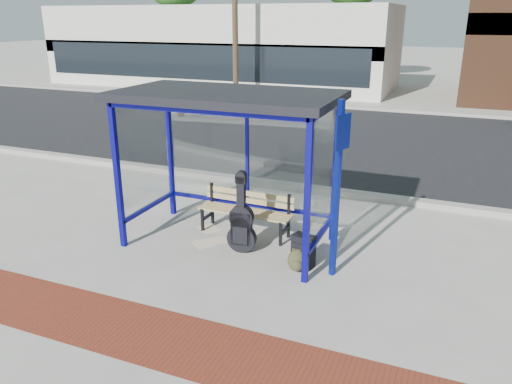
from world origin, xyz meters
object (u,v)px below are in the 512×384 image
at_px(suitcase, 303,251).
at_px(backpack, 297,261).
at_px(bench, 246,209).
at_px(guitar_bag, 242,225).

bearing_deg(suitcase, backpack, -93.29).
xyz_separation_m(suitcase, backpack, (-0.04, -0.15, -0.10)).
bearing_deg(suitcase, bench, 160.73).
relative_size(bench, backpack, 5.05).
distance_m(suitcase, backpack, 0.18).
bearing_deg(guitar_bag, backpack, -21.98).
bearing_deg(guitar_bag, bench, 101.43).
relative_size(suitcase, backpack, 1.70).
bearing_deg(bench, suitcase, -30.78).
bearing_deg(backpack, guitar_bag, 144.09).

